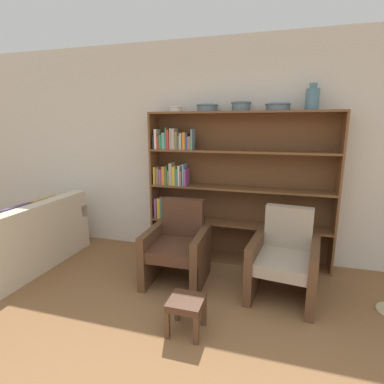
{
  "coord_description": "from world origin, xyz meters",
  "views": [
    {
      "loc": [
        0.4,
        -0.89,
        1.71
      ],
      "look_at": [
        -0.56,
        2.37,
        0.95
      ],
      "focal_mm": 28.0,
      "sensor_mm": 36.0,
      "label": 1
    }
  ],
  "objects_px": {
    "bowl_terracotta": "(278,106)",
    "footstool": "(186,306)",
    "couch": "(25,241)",
    "armchair_leather": "(178,247)",
    "armchair_cushioned": "(284,259)",
    "bowl_sage": "(241,106)",
    "bowl_olive": "(176,109)",
    "bowl_slate": "(207,107)",
    "bookshelf": "(223,188)",
    "vase_tall": "(312,99)"
  },
  "relations": [
    {
      "from": "armchair_cushioned",
      "to": "footstool",
      "type": "height_order",
      "value": "armchair_cushioned"
    },
    {
      "from": "bowl_olive",
      "to": "bowl_slate",
      "type": "relative_size",
      "value": 0.65
    },
    {
      "from": "bowl_sage",
      "to": "vase_tall",
      "type": "xyz_separation_m",
      "value": [
        0.77,
        0.0,
        0.06
      ]
    },
    {
      "from": "bookshelf",
      "to": "armchair_cushioned",
      "type": "xyz_separation_m",
      "value": [
        0.77,
        -0.7,
        -0.56
      ]
    },
    {
      "from": "bowl_olive",
      "to": "bowl_sage",
      "type": "height_order",
      "value": "bowl_sage"
    },
    {
      "from": "bowl_slate",
      "to": "armchair_cushioned",
      "type": "bearing_deg",
      "value": -34.64
    },
    {
      "from": "bowl_sage",
      "to": "armchair_cushioned",
      "type": "relative_size",
      "value": 0.27
    },
    {
      "from": "armchair_leather",
      "to": "armchair_cushioned",
      "type": "height_order",
      "value": "same"
    },
    {
      "from": "bookshelf",
      "to": "bowl_sage",
      "type": "height_order",
      "value": "bowl_sage"
    },
    {
      "from": "bowl_terracotta",
      "to": "footstool",
      "type": "relative_size",
      "value": 0.96
    },
    {
      "from": "footstool",
      "to": "bookshelf",
      "type": "bearing_deg",
      "value": 89.77
    },
    {
      "from": "bookshelf",
      "to": "footstool",
      "type": "height_order",
      "value": "bookshelf"
    },
    {
      "from": "bowl_slate",
      "to": "bowl_sage",
      "type": "xyz_separation_m",
      "value": [
        0.41,
        -0.0,
        0.01
      ]
    },
    {
      "from": "bowl_sage",
      "to": "bowl_terracotta",
      "type": "bearing_deg",
      "value": 0.0
    },
    {
      "from": "bookshelf",
      "to": "armchair_cushioned",
      "type": "distance_m",
      "value": 1.18
    },
    {
      "from": "bowl_terracotta",
      "to": "couch",
      "type": "xyz_separation_m",
      "value": [
        -2.92,
        -0.86,
        -1.62
      ]
    },
    {
      "from": "couch",
      "to": "armchair_cushioned",
      "type": "height_order",
      "value": "armchair_cushioned"
    },
    {
      "from": "bowl_slate",
      "to": "bowl_terracotta",
      "type": "xyz_separation_m",
      "value": [
        0.82,
        -0.0,
        -0.0
      ]
    },
    {
      "from": "armchair_leather",
      "to": "armchair_cushioned",
      "type": "xyz_separation_m",
      "value": [
        1.14,
        -0.0,
        0.0
      ]
    },
    {
      "from": "armchair_cushioned",
      "to": "bowl_terracotta",
      "type": "bearing_deg",
      "value": -69.24
    },
    {
      "from": "bowl_olive",
      "to": "bowl_terracotta",
      "type": "distance_m",
      "value": 1.22
    },
    {
      "from": "bookshelf",
      "to": "bowl_olive",
      "type": "height_order",
      "value": "bowl_olive"
    },
    {
      "from": "bowl_slate",
      "to": "footstool",
      "type": "distance_m",
      "value": 2.27
    },
    {
      "from": "vase_tall",
      "to": "bowl_slate",
      "type": "bearing_deg",
      "value": 180.0
    },
    {
      "from": "bowl_olive",
      "to": "couch",
      "type": "relative_size",
      "value": 0.12
    },
    {
      "from": "bowl_terracotta",
      "to": "armchair_leather",
      "type": "height_order",
      "value": "bowl_terracotta"
    },
    {
      "from": "bowl_sage",
      "to": "vase_tall",
      "type": "relative_size",
      "value": 0.84
    },
    {
      "from": "bowl_olive",
      "to": "bowl_slate",
      "type": "xyz_separation_m",
      "value": [
        0.4,
        0.0,
        0.01
      ]
    },
    {
      "from": "bowl_slate",
      "to": "bowl_sage",
      "type": "distance_m",
      "value": 0.41
    },
    {
      "from": "bowl_slate",
      "to": "couch",
      "type": "height_order",
      "value": "bowl_slate"
    },
    {
      "from": "bowl_terracotta",
      "to": "bowl_sage",
      "type": "bearing_deg",
      "value": 180.0
    },
    {
      "from": "bowl_terracotta",
      "to": "armchair_cushioned",
      "type": "bearing_deg",
      "value": -76.58
    },
    {
      "from": "vase_tall",
      "to": "bowl_sage",
      "type": "bearing_deg",
      "value": 180.0
    },
    {
      "from": "bookshelf",
      "to": "vase_tall",
      "type": "xyz_separation_m",
      "value": [
        0.97,
        -0.02,
        1.05
      ]
    },
    {
      "from": "bowl_olive",
      "to": "couch",
      "type": "bearing_deg",
      "value": -153.16
    },
    {
      "from": "bowl_olive",
      "to": "bowl_slate",
      "type": "bearing_deg",
      "value": 0.0
    },
    {
      "from": "bookshelf",
      "to": "couch",
      "type": "height_order",
      "value": "bookshelf"
    },
    {
      "from": "bowl_olive",
      "to": "armchair_cushioned",
      "type": "xyz_separation_m",
      "value": [
        1.38,
        -0.68,
        -1.53
      ]
    },
    {
      "from": "bowl_sage",
      "to": "bookshelf",
      "type": "bearing_deg",
      "value": 173.2
    },
    {
      "from": "bowl_olive",
      "to": "armchair_leather",
      "type": "height_order",
      "value": "bowl_olive"
    },
    {
      "from": "couch",
      "to": "bowl_terracotta",
      "type": "bearing_deg",
      "value": -73.86
    },
    {
      "from": "bowl_sage",
      "to": "armchair_cushioned",
      "type": "xyz_separation_m",
      "value": [
        0.57,
        -0.68,
        -1.55
      ]
    },
    {
      "from": "armchair_cushioned",
      "to": "footstool",
      "type": "relative_size",
      "value": 2.95
    },
    {
      "from": "bowl_terracotta",
      "to": "vase_tall",
      "type": "relative_size",
      "value": 1.01
    },
    {
      "from": "bowl_terracotta",
      "to": "bowl_olive",
      "type": "bearing_deg",
      "value": 180.0
    },
    {
      "from": "armchair_leather",
      "to": "armchair_cushioned",
      "type": "distance_m",
      "value": 1.14
    },
    {
      "from": "bowl_terracotta",
      "to": "footstool",
      "type": "distance_m",
      "value": 2.34
    },
    {
      "from": "bowl_terracotta",
      "to": "vase_tall",
      "type": "distance_m",
      "value": 0.37
    },
    {
      "from": "bowl_olive",
      "to": "couch",
      "type": "xyz_separation_m",
      "value": [
        -1.7,
        -0.86,
        -1.61
      ]
    },
    {
      "from": "bowl_terracotta",
      "to": "armchair_leather",
      "type": "xyz_separation_m",
      "value": [
        -0.98,
        -0.68,
        -1.53
      ]
    }
  ]
}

